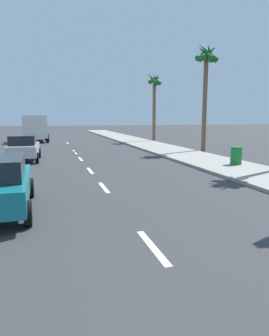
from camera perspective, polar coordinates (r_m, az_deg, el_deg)
name	(u,v)px	position (r m, az deg, el deg)	size (l,w,h in m)	color
ground_plane	(83,163)	(18.42, -9.39, 1.00)	(160.00, 160.00, 0.00)	#38383A
sidewalk_strip	(181,154)	(22.26, 8.65, 2.63)	(3.60, 80.00, 0.14)	#9E998E
lane_stripe_2	(153,247)	(6.58, 3.35, -14.30)	(0.16, 1.80, 0.01)	white
lane_stripe_3	(104,187)	(11.82, -5.67, -3.58)	(0.16, 1.80, 0.01)	white
lane_stripe_4	(90,171)	(15.58, -8.19, -0.48)	(0.16, 1.80, 0.01)	white
lane_stripe_5	(81,159)	(20.00, -9.91, 1.65)	(0.16, 1.80, 0.01)	white
lane_stripe_6	(75,153)	(23.56, -10.82, 2.77)	(0.16, 1.80, 0.01)	white
lane_stripe_7	(74,151)	(24.72, -11.07, 3.07)	(0.16, 1.80, 0.01)	white
lane_stripe_8	(68,143)	(32.51, -12.24, 4.51)	(0.16, 1.80, 0.01)	white
parked_car_silver	(24,147)	(19.93, -19.77, 3.62)	(1.92, 3.97, 1.57)	#B7BABF
delivery_truck	(35,128)	(35.36, -17.90, 7.08)	(2.87, 6.33, 2.80)	beige
palm_tree_far	(206,67)	(24.56, 13.05, 17.74)	(1.82, 1.81, 8.03)	brown
palm_tree_distant	(154,89)	(33.85, 3.67, 14.35)	(1.74, 1.67, 7.34)	brown
trash_bin_far	(236,156)	(17.37, 18.23, 2.18)	(0.60, 0.60, 0.94)	#19722D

